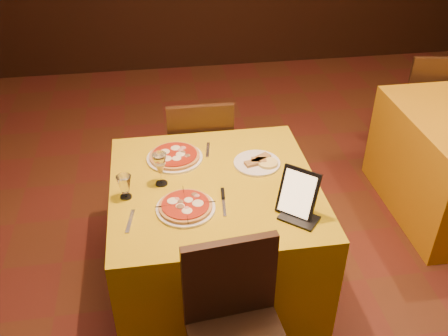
{
  "coord_description": "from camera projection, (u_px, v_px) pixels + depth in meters",
  "views": [
    {
      "loc": [
        -0.82,
        -2.01,
        2.31
      ],
      "look_at": [
        -0.5,
        0.1,
        0.86
      ],
      "focal_mm": 40.0,
      "sensor_mm": 36.0,
      "label": 1
    }
  ],
  "objects": [
    {
      "name": "fork_far",
      "position": [
        208.0,
        150.0,
        2.93
      ],
      "size": [
        0.04,
        0.16,
        0.01
      ],
      "primitive_type": "cube",
      "rotation": [
        0.0,
        0.0,
        1.41
      ],
      "color": "silver",
      "rests_on": "main_table"
    },
    {
      "name": "knife",
      "position": [
        224.0,
        205.0,
        2.5
      ],
      "size": [
        0.03,
        0.19,
        0.01
      ],
      "primitive_type": "cube",
      "rotation": [
        0.0,
        0.0,
        1.48
      ],
      "color": "silver",
      "rests_on": "main_table"
    },
    {
      "name": "tablet",
      "position": [
        298.0,
        193.0,
        2.39
      ],
      "size": [
        0.21,
        0.2,
        0.23
      ],
      "primitive_type": "cube",
      "rotation": [
        -0.35,
        0.0,
        -0.71
      ],
      "color": "black",
      "rests_on": "main_table"
    },
    {
      "name": "chair_side_far",
      "position": [
        422.0,
        101.0,
        4.11
      ],
      "size": [
        0.48,
        0.48,
        0.91
      ],
      "primitive_type": null,
      "rotation": [
        0.0,
        0.0,
        2.94
      ],
      "color": "black",
      "rests_on": "floor"
    },
    {
      "name": "water_glass",
      "position": [
        125.0,
        187.0,
        2.52
      ],
      "size": [
        0.09,
        0.09,
        0.13
      ],
      "primitive_type": null,
      "rotation": [
        0.0,
        0.0,
        -0.35
      ],
      "color": "silver",
      "rests_on": "main_table"
    },
    {
      "name": "chair_main_far",
      "position": [
        199.0,
        152.0,
        3.46
      ],
      "size": [
        0.39,
        0.39,
        0.91
      ],
      "primitive_type": null,
      "rotation": [
        0.0,
        0.0,
        3.12
      ],
      "color": "black",
      "rests_on": "floor"
    },
    {
      "name": "cutlet_dish",
      "position": [
        257.0,
        162.0,
        2.8
      ],
      "size": [
        0.26,
        0.26,
        0.03
      ],
      "rotation": [
        0.0,
        0.0,
        -0.29
      ],
      "color": "white",
      "rests_on": "main_table"
    },
    {
      "name": "floor",
      "position": [
        307.0,
        287.0,
        3.05
      ],
      "size": [
        6.0,
        7.0,
        0.01
      ],
      "primitive_type": "cube",
      "color": "#5E2D19",
      "rests_on": "ground"
    },
    {
      "name": "pizza_near",
      "position": [
        186.0,
        207.0,
        2.47
      ],
      "size": [
        0.3,
        0.3,
        0.03
      ],
      "rotation": [
        0.0,
        0.0,
        0.4
      ],
      "color": "white",
      "rests_on": "main_table"
    },
    {
      "name": "pizza_far",
      "position": [
        175.0,
        157.0,
        2.84
      ],
      "size": [
        0.32,
        0.32,
        0.03
      ],
      "rotation": [
        0.0,
        0.0,
        -0.38
      ],
      "color": "white",
      "rests_on": "main_table"
    },
    {
      "name": "wine_glass",
      "position": [
        160.0,
        169.0,
        2.6
      ],
      "size": [
        0.1,
        0.1,
        0.19
      ],
      "primitive_type": null,
      "rotation": [
        0.0,
        0.0,
        -0.15
      ],
      "color": "#FEE490",
      "rests_on": "main_table"
    },
    {
      "name": "fork_near",
      "position": [
        130.0,
        221.0,
        2.4
      ],
      "size": [
        0.05,
        0.17,
        0.01
      ],
      "primitive_type": "cube",
      "rotation": [
        0.0,
        0.0,
        1.4
      ],
      "color": "silver",
      "rests_on": "main_table"
    },
    {
      "name": "main_table",
      "position": [
        215.0,
        236.0,
        2.86
      ],
      "size": [
        1.1,
        1.1,
        0.75
      ],
      "primitive_type": "cube",
      "color": "#C7A20C",
      "rests_on": "floor"
    }
  ]
}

